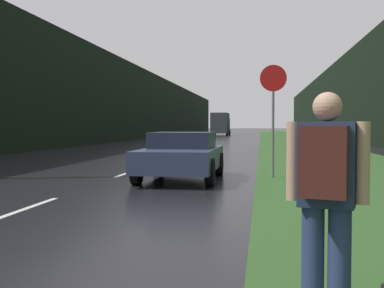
{
  "coord_description": "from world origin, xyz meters",
  "views": [
    {
      "loc": [
        4.13,
        -0.04,
        1.47
      ],
      "look_at": [
        1.87,
        15.59,
        0.87
      ],
      "focal_mm": 45.0,
      "sensor_mm": 36.0,
      "label": 1
    }
  ],
  "objects": [
    {
      "name": "grass_verge",
      "position": [
        6.98,
        40.0,
        0.01
      ],
      "size": [
        6.0,
        240.0,
        0.02
      ],
      "primitive_type": "cube",
      "color": "#2D5123",
      "rests_on": "ground_plane"
    },
    {
      "name": "hitchhiker_with_backpack",
      "position": [
        4.6,
        3.56,
        0.99
      ],
      "size": [
        0.58,
        0.48,
        1.72
      ],
      "rotation": [
        0.0,
        0.0,
        -0.25
      ],
      "color": "navy",
      "rests_on": "ground_plane"
    },
    {
      "name": "lane_stripe_d",
      "position": [
        0.0,
        21.67,
        0.0
      ],
      "size": [
        0.12,
        3.0,
        0.01
      ],
      "primitive_type": "cube",
      "color": "silver",
      "rests_on": "ground_plane"
    },
    {
      "name": "treeline_far_side",
      "position": [
        -9.98,
        50.0,
        3.96
      ],
      "size": [
        2.0,
        140.0,
        7.93
      ],
      "primitive_type": "cube",
      "color": "black",
      "rests_on": "ground_plane"
    },
    {
      "name": "lane_stripe_c",
      "position": [
        0.0,
        14.67,
        0.0
      ],
      "size": [
        0.12,
        3.0,
        0.01
      ],
      "primitive_type": "cube",
      "color": "silver",
      "rests_on": "ground_plane"
    },
    {
      "name": "lane_stripe_b",
      "position": [
        0.0,
        7.67,
        0.0
      ],
      "size": [
        0.12,
        3.0,
        0.01
      ],
      "primitive_type": "cube",
      "color": "silver",
      "rests_on": "ground_plane"
    },
    {
      "name": "car_passing_near",
      "position": [
        1.99,
        12.84,
        0.68
      ],
      "size": [
        2.03,
        4.18,
        1.3
      ],
      "rotation": [
        0.0,
        0.0,
        3.14
      ],
      "color": "#2D3856",
      "rests_on": "ground_plane"
    },
    {
      "name": "stop_sign",
      "position": [
        4.45,
        13.55,
        1.97
      ],
      "size": [
        0.74,
        0.07,
        3.17
      ],
      "color": "slate",
      "rests_on": "ground_plane"
    },
    {
      "name": "treeline_near_side",
      "position": [
        12.98,
        50.0,
        4.19
      ],
      "size": [
        2.0,
        140.0,
        8.38
      ],
      "primitive_type": "cube",
      "color": "black",
      "rests_on": "ground_plane"
    },
    {
      "name": "lane_stripe_e",
      "position": [
        0.0,
        28.67,
        0.0
      ],
      "size": [
        0.12,
        3.0,
        0.01
      ],
      "primitive_type": "cube",
      "color": "silver",
      "rests_on": "ground_plane"
    },
    {
      "name": "delivery_truck",
      "position": [
        -1.99,
        73.0,
        1.8
      ],
      "size": [
        2.56,
        8.31,
        3.39
      ],
      "color": "black",
      "rests_on": "ground_plane"
    }
  ]
}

